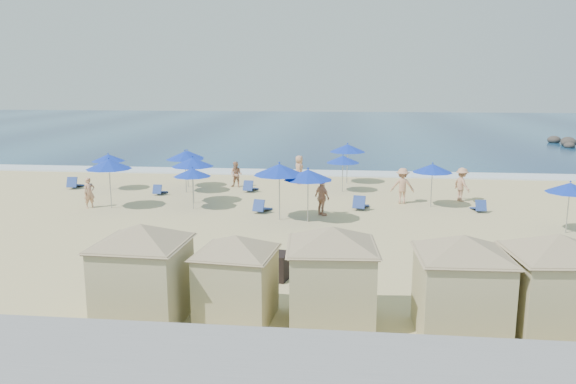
# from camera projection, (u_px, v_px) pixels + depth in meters

# --- Properties ---
(ground) EXTENTS (160.00, 160.00, 0.00)m
(ground) POSITION_uv_depth(u_px,v_px,m) (288.00, 232.00, 24.15)
(ground) COLOR #CFBD83
(ground) RESTS_ON ground
(ocean) EXTENTS (160.00, 80.00, 0.06)m
(ocean) POSITION_uv_depth(u_px,v_px,m) (331.00, 127.00, 77.77)
(ocean) COLOR navy
(ocean) RESTS_ON ground
(surf_line) EXTENTS (160.00, 2.50, 0.08)m
(surf_line) POSITION_uv_depth(u_px,v_px,m) (312.00, 173.00, 39.26)
(surf_line) COLOR white
(surf_line) RESTS_ON ground
(seawall) EXTENTS (160.00, 6.10, 1.22)m
(seawall) POSITION_uv_depth(u_px,v_px,m) (213.00, 382.00, 10.87)
(seawall) COLOR gray
(seawall) RESTS_ON ground
(trash_bin) EXTENTS (1.05, 1.05, 0.87)m
(trash_bin) POSITION_uv_depth(u_px,v_px,m) (276.00, 266.00, 18.35)
(trash_bin) COLOR black
(trash_bin) RESTS_ON ground
(cabana_0) EXTENTS (4.72, 4.72, 2.96)m
(cabana_0) POSITION_uv_depth(u_px,v_px,m) (142.00, 260.00, 14.90)
(cabana_0) COLOR tan
(cabana_0) RESTS_ON ground
(cabana_1) EXTENTS (4.13, 4.13, 2.61)m
(cabana_1) POSITION_uv_depth(u_px,v_px,m) (236.00, 267.00, 14.99)
(cabana_1) COLOR tan
(cabana_1) RESTS_ON ground
(cabana_2) EXTENTS (4.69, 4.69, 2.95)m
(cabana_2) POSITION_uv_depth(u_px,v_px,m) (332.00, 263.00, 14.68)
(cabana_2) COLOR tan
(cabana_2) RESTS_ON ground
(cabana_3) EXTENTS (4.62, 4.62, 2.90)m
(cabana_3) POSITION_uv_depth(u_px,v_px,m) (462.00, 272.00, 14.05)
(cabana_3) COLOR tan
(cabana_3) RESTS_ON ground
(cabana_4) EXTENTS (4.71, 4.71, 2.97)m
(cabana_4) POSITION_uv_depth(u_px,v_px,m) (557.00, 273.00, 13.93)
(cabana_4) COLOR tan
(cabana_4) RESTS_ON ground
(umbrella_0) EXTENTS (1.95, 1.95, 2.21)m
(umbrella_0) POSITION_uv_depth(u_px,v_px,m) (108.00, 158.00, 33.09)
(umbrella_0) COLOR #A5A8AD
(umbrella_0) RESTS_ON ground
(umbrella_1) EXTENTS (2.29, 2.29, 2.61)m
(umbrella_1) POSITION_uv_depth(u_px,v_px,m) (109.00, 164.00, 28.18)
(umbrella_1) COLOR #A5A8AD
(umbrella_1) RESTS_ON ground
(umbrella_2) EXTENTS (2.04, 2.04, 2.32)m
(umbrella_2) POSITION_uv_depth(u_px,v_px,m) (187.00, 154.00, 33.94)
(umbrella_2) COLOR #A5A8AD
(umbrella_2) RESTS_ON ground
(umbrella_3) EXTENTS (2.22, 2.22, 2.53)m
(umbrella_3) POSITION_uv_depth(u_px,v_px,m) (193.00, 162.00, 29.42)
(umbrella_3) COLOR #A5A8AD
(umbrella_3) RESTS_ON ground
(umbrella_4) EXTENTS (2.20, 2.20, 2.51)m
(umbrella_4) POSITION_uv_depth(u_px,v_px,m) (185.00, 155.00, 32.23)
(umbrella_4) COLOR #A5A8AD
(umbrella_4) RESTS_ON ground
(umbrella_5) EXTENTS (1.90, 1.90, 2.16)m
(umbrella_5) POSITION_uv_depth(u_px,v_px,m) (192.00, 172.00, 28.07)
(umbrella_5) COLOR #A5A8AD
(umbrella_5) RESTS_ON ground
(umbrella_6) EXTENTS (2.41, 2.41, 2.74)m
(umbrella_6) POSITION_uv_depth(u_px,v_px,m) (279.00, 170.00, 25.75)
(umbrella_6) COLOR #A5A8AD
(umbrella_6) RESTS_ON ground
(umbrella_7) EXTENTS (1.94, 1.94, 2.21)m
(umbrella_7) POSITION_uv_depth(u_px,v_px,m) (343.00, 159.00, 32.46)
(umbrella_7) COLOR #A5A8AD
(umbrella_7) RESTS_ON ground
(umbrella_8) EXTENTS (2.23, 2.23, 2.54)m
(umbrella_8) POSITION_uv_depth(u_px,v_px,m) (308.00, 175.00, 25.39)
(umbrella_8) COLOR #A5A8AD
(umbrella_8) RESTS_ON ground
(umbrella_9) EXTENTS (2.26, 2.26, 2.58)m
(umbrella_9) POSITION_uv_depth(u_px,v_px,m) (347.00, 148.00, 35.14)
(umbrella_9) COLOR #A5A8AD
(umbrella_9) RESTS_ON ground
(umbrella_10) EXTENTS (2.04, 2.04, 2.32)m
(umbrella_10) POSITION_uv_depth(u_px,v_px,m) (432.00, 168.00, 28.54)
(umbrella_10) COLOR #A5A8AD
(umbrella_10) RESTS_ON ground
(umbrella_11) EXTENTS (1.99, 1.99, 2.26)m
(umbrella_11) POSITION_uv_depth(u_px,v_px,m) (570.00, 188.00, 23.58)
(umbrella_11) COLOR #A5A8AD
(umbrella_11) RESTS_ON ground
(beach_chair_0) EXTENTS (0.69, 1.38, 0.74)m
(beach_chair_0) POSITION_uv_depth(u_px,v_px,m) (75.00, 184.00, 33.89)
(beach_chair_0) COLOR #284293
(beach_chair_0) RESTS_ON ground
(beach_chair_1) EXTENTS (0.58, 1.16, 0.62)m
(beach_chair_1) POSITION_uv_depth(u_px,v_px,m) (159.00, 191.00, 32.01)
(beach_chair_1) COLOR #284293
(beach_chair_1) RESTS_ON ground
(beach_chair_2) EXTENTS (0.76, 1.36, 0.71)m
(beach_chair_2) POSITION_uv_depth(u_px,v_px,m) (250.00, 187.00, 32.88)
(beach_chair_2) COLOR #284293
(beach_chair_2) RESTS_ON ground
(beach_chair_3) EXTENTS (0.87, 1.37, 0.70)m
(beach_chair_3) POSITION_uv_depth(u_px,v_px,m) (261.00, 207.00, 27.70)
(beach_chair_3) COLOR #284293
(beach_chair_3) RESTS_ON ground
(beach_chair_4) EXTENTS (0.91, 1.48, 0.76)m
(beach_chair_4) POSITION_uv_depth(u_px,v_px,m) (360.00, 204.00, 28.34)
(beach_chair_4) COLOR #284293
(beach_chair_4) RESTS_ON ground
(beach_chair_5) EXTENTS (0.60, 1.21, 0.65)m
(beach_chair_5) POSITION_uv_depth(u_px,v_px,m) (479.00, 207.00, 27.83)
(beach_chair_5) COLOR #284293
(beach_chair_5) RESTS_ON ground
(beachgoer_0) EXTENTS (0.66, 0.67, 1.56)m
(beachgoer_0) POSITION_uv_depth(u_px,v_px,m) (89.00, 193.00, 28.54)
(beachgoer_0) COLOR tan
(beachgoer_0) RESTS_ON ground
(beachgoer_1) EXTENTS (0.88, 0.75, 1.57)m
(beachgoer_1) POSITION_uv_depth(u_px,v_px,m) (236.00, 174.00, 34.09)
(beachgoer_1) COLOR tan
(beachgoer_1) RESTS_ON ground
(beachgoer_2) EXTENTS (1.00, 1.09, 1.79)m
(beachgoer_2) POSITION_uv_depth(u_px,v_px,m) (322.00, 197.00, 26.86)
(beachgoer_2) COLOR tan
(beachgoer_2) RESTS_ON ground
(beachgoer_3) EXTENTS (1.24, 0.74, 1.88)m
(beachgoer_3) POSITION_uv_depth(u_px,v_px,m) (402.00, 186.00, 29.56)
(beachgoer_3) COLOR tan
(beachgoer_3) RESTS_ON ground
(beachgoer_4) EXTENTS (0.66, 0.93, 1.78)m
(beachgoer_4) POSITION_uv_depth(u_px,v_px,m) (299.00, 170.00, 35.28)
(beachgoer_4) COLOR tan
(beachgoer_4) RESTS_ON ground
(beachgoer_5) EXTENTS (1.12, 1.35, 1.82)m
(beachgoer_5) POSITION_uv_depth(u_px,v_px,m) (462.00, 185.00, 30.11)
(beachgoer_5) COLOR tan
(beachgoer_5) RESTS_ON ground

